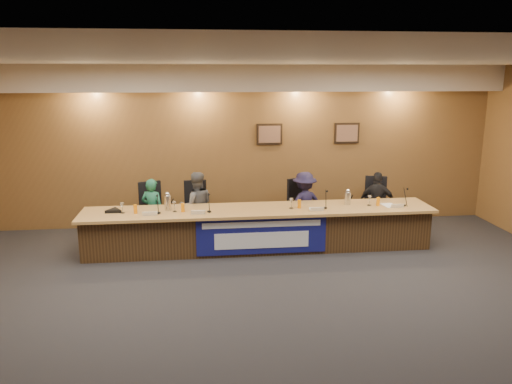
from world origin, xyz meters
TOP-DOWN VIEW (x-y plane):
  - floor at (0.00, 0.00)m, footprint 10.00×10.00m
  - ceiling at (0.00, 0.00)m, footprint 10.00×8.00m
  - wall_back at (0.00, 4.00)m, footprint 10.00×0.04m
  - soffit at (0.00, 3.75)m, footprint 10.00×0.50m
  - dais_body at (0.00, 2.40)m, footprint 6.00×0.80m
  - dais_top at (0.00, 2.35)m, footprint 6.10×0.95m
  - banner at (0.00, 1.99)m, footprint 2.20×0.02m
  - banner_text_upper at (0.00, 1.97)m, footprint 2.00×0.01m
  - banner_text_lower at (0.00, 1.97)m, footprint 1.60×0.01m
  - wall_photo_left at (0.40, 3.97)m, footprint 0.52×0.04m
  - wall_photo_right at (2.00, 3.97)m, footprint 0.52×0.04m
  - panelist_a at (-1.89, 3.01)m, footprint 0.51×0.43m
  - panelist_b at (-1.09, 3.01)m, footprint 0.69×0.58m
  - panelist_c at (0.94, 3.01)m, footprint 0.91×0.69m
  - panelist_d at (2.37, 3.01)m, footprint 0.77×0.50m
  - office_chair_a at (-1.89, 3.11)m, footprint 0.60×0.60m
  - office_chair_b at (-1.09, 3.11)m, footprint 0.52×0.52m
  - office_chair_c at (0.94, 3.11)m, footprint 0.64×0.64m
  - office_chair_d at (2.37, 3.11)m, footprint 0.61×0.61m
  - nameplate_a at (-1.85, 2.11)m, footprint 0.24×0.08m
  - microphone_a at (-1.72, 2.24)m, footprint 0.07×0.07m
  - juice_glass_a at (-2.10, 2.29)m, footprint 0.06×0.06m
  - water_glass_a at (-2.32, 2.33)m, footprint 0.08×0.08m
  - nameplate_b at (-1.05, 2.09)m, footprint 0.24×0.08m
  - microphone_b at (-0.87, 2.23)m, footprint 0.07×0.07m
  - juice_glass_b at (-1.31, 2.30)m, footprint 0.06×0.06m
  - water_glass_b at (-1.45, 2.32)m, footprint 0.08×0.08m
  - nameplate_c at (0.96, 2.07)m, footprint 0.24×0.08m
  - microphone_c at (1.14, 2.24)m, footprint 0.07×0.07m
  - juice_glass_c at (0.70, 2.31)m, footprint 0.06×0.06m
  - water_glass_c at (0.56, 2.30)m, footprint 0.08×0.08m
  - nameplate_d at (2.40, 2.12)m, footprint 0.24×0.08m
  - microphone_d at (2.58, 2.25)m, footprint 0.07×0.07m
  - juice_glass_d at (2.12, 2.31)m, footprint 0.06×0.06m
  - water_glass_d at (1.97, 2.34)m, footprint 0.08×0.08m
  - carafe_left at (-1.57, 2.42)m, footprint 0.12×0.12m
  - carafe_right at (1.61, 2.45)m, footprint 0.11×0.11m
  - speakerphone at (-2.48, 2.41)m, footprint 0.32×0.32m
  - paper_stack at (2.33, 2.30)m, footprint 0.26×0.33m

SIDE VIEW (x-z plane):
  - floor at x=0.00m, z-range 0.00..0.00m
  - banner_text_lower at x=0.00m, z-range 0.16..0.44m
  - dais_body at x=0.00m, z-range 0.00..0.70m
  - banner at x=0.00m, z-range 0.05..0.71m
  - office_chair_a at x=-1.89m, z-range 0.44..0.52m
  - office_chair_b at x=-1.09m, z-range 0.44..0.52m
  - office_chair_c at x=0.94m, z-range 0.44..0.52m
  - office_chair_d at x=2.37m, z-range 0.44..0.52m
  - banner_text_upper at x=0.00m, z-range 0.53..0.63m
  - panelist_a at x=-1.89m, z-range 0.00..1.19m
  - panelist_d at x=2.37m, z-range 0.00..1.21m
  - panelist_c at x=0.94m, z-range 0.00..1.25m
  - panelist_b at x=-1.09m, z-range 0.00..1.29m
  - dais_top at x=0.00m, z-range 0.70..0.75m
  - paper_stack at x=2.33m, z-range 0.75..0.76m
  - microphone_a at x=-1.72m, z-range 0.75..0.77m
  - microphone_b at x=-0.87m, z-range 0.75..0.77m
  - microphone_c at x=1.14m, z-range 0.75..0.77m
  - microphone_d at x=2.58m, z-range 0.75..0.77m
  - speakerphone at x=-2.48m, z-range 0.75..0.80m
  - nameplate_a at x=-1.85m, z-range 0.74..0.85m
  - nameplate_b at x=-1.05m, z-range 0.74..0.85m
  - nameplate_c at x=0.96m, z-range 0.74..0.85m
  - nameplate_d at x=2.40m, z-range 0.74..0.85m
  - juice_glass_a at x=-2.10m, z-range 0.75..0.90m
  - juice_glass_b at x=-1.31m, z-range 0.75..0.90m
  - juice_glass_c at x=0.70m, z-range 0.75..0.90m
  - juice_glass_d at x=2.12m, z-range 0.75..0.90m
  - water_glass_a at x=-2.32m, z-range 0.75..0.93m
  - water_glass_b at x=-1.45m, z-range 0.75..0.93m
  - water_glass_c at x=0.56m, z-range 0.75..0.93m
  - water_glass_d at x=1.97m, z-range 0.75..0.93m
  - carafe_right at x=1.61m, z-range 0.75..0.98m
  - carafe_left at x=-1.57m, z-range 0.75..1.01m
  - wall_back at x=0.00m, z-range 0.00..3.20m
  - wall_photo_left at x=0.40m, z-range 1.64..2.06m
  - wall_photo_right at x=2.00m, z-range 1.64..2.06m
  - soffit at x=0.00m, z-range 2.70..3.20m
  - ceiling at x=0.00m, z-range 3.18..3.22m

